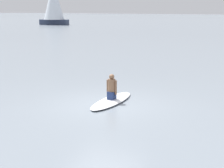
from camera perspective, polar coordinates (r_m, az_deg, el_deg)
name	(u,v)px	position (r m, az deg, el deg)	size (l,w,h in m)	color
ground_plane	(105,105)	(12.97, -1.11, -3.21)	(400.00, 400.00, 0.00)	gray
surfboard	(112,101)	(13.28, -0.04, -2.59)	(2.93, 0.80, 0.11)	white
person_paddler	(112,88)	(13.18, -0.05, -0.59)	(0.40, 0.32, 0.92)	navy
sailboat_far_left	(54,2)	(77.70, -9.04, 12.41)	(6.18, 4.94, 9.76)	#2D3851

